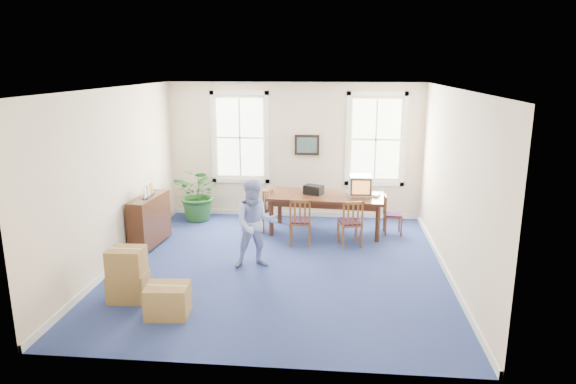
# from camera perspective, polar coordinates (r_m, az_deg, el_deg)

# --- Properties ---
(floor) EXTENTS (6.50, 6.50, 0.00)m
(floor) POSITION_cam_1_polar(r_m,az_deg,el_deg) (9.52, -0.95, -8.18)
(floor) COLOR navy
(floor) RESTS_ON ground
(ceiling) EXTENTS (6.50, 6.50, 0.00)m
(ceiling) POSITION_cam_1_polar(r_m,az_deg,el_deg) (8.82, -1.04, 11.44)
(ceiling) COLOR white
(ceiling) RESTS_ON ground
(wall_back) EXTENTS (6.50, 0.00, 6.50)m
(wall_back) POSITION_cam_1_polar(r_m,az_deg,el_deg) (12.21, 0.72, 4.61)
(wall_back) COLOR beige
(wall_back) RESTS_ON ground
(wall_front) EXTENTS (6.50, 0.00, 6.50)m
(wall_front) POSITION_cam_1_polar(r_m,az_deg,el_deg) (5.94, -4.51, -5.66)
(wall_front) COLOR beige
(wall_front) RESTS_ON ground
(wall_left) EXTENTS (0.00, 6.50, 6.50)m
(wall_left) POSITION_cam_1_polar(r_m,az_deg,el_deg) (9.83, -18.66, 1.55)
(wall_left) COLOR beige
(wall_left) RESTS_ON ground
(wall_right) EXTENTS (0.00, 6.50, 6.50)m
(wall_right) POSITION_cam_1_polar(r_m,az_deg,el_deg) (9.20, 17.91, 0.80)
(wall_right) COLOR beige
(wall_right) RESTS_ON ground
(baseboard_back) EXTENTS (6.00, 0.04, 0.12)m
(baseboard_back) POSITION_cam_1_polar(r_m,az_deg,el_deg) (12.53, 0.68, -2.38)
(baseboard_back) COLOR white
(baseboard_back) RESTS_ON ground
(baseboard_left) EXTENTS (0.04, 6.50, 0.12)m
(baseboard_left) POSITION_cam_1_polar(r_m,az_deg,el_deg) (10.24, -17.83, -6.89)
(baseboard_left) COLOR white
(baseboard_left) RESTS_ON ground
(baseboard_right) EXTENTS (0.04, 6.50, 0.12)m
(baseboard_right) POSITION_cam_1_polar(r_m,az_deg,el_deg) (9.65, 17.05, -8.13)
(baseboard_right) COLOR white
(baseboard_right) RESTS_ON ground
(window_left) EXTENTS (1.40, 0.12, 2.20)m
(window_left) POSITION_cam_1_polar(r_m,az_deg,el_deg) (12.32, -5.36, 6.04)
(window_left) COLOR white
(window_left) RESTS_ON ground
(window_right) EXTENTS (1.40, 0.12, 2.20)m
(window_right) POSITION_cam_1_polar(r_m,az_deg,el_deg) (12.14, 9.73, 5.78)
(window_right) COLOR white
(window_right) RESTS_ON ground
(wall_picture) EXTENTS (0.58, 0.06, 0.48)m
(wall_picture) POSITION_cam_1_polar(r_m,az_deg,el_deg) (12.12, 2.12, 5.24)
(wall_picture) COLOR black
(wall_picture) RESTS_ON ground
(conference_table) EXTENTS (2.54, 1.32, 0.84)m
(conference_table) POSITION_cam_1_polar(r_m,az_deg,el_deg) (11.28, 4.24, -2.39)
(conference_table) COLOR #422212
(conference_table) RESTS_ON ground
(crt_tv) EXTENTS (0.50, 0.54, 0.43)m
(crt_tv) POSITION_cam_1_polar(r_m,az_deg,el_deg) (11.18, 8.02, 0.72)
(crt_tv) COLOR #B7B7BC
(crt_tv) RESTS_ON conference_table
(game_console) EXTENTS (0.22, 0.24, 0.05)m
(game_console) POSITION_cam_1_polar(r_m,az_deg,el_deg) (11.19, 9.71, -0.33)
(game_console) COLOR white
(game_console) RESTS_ON conference_table
(equipment_bag) EXTENTS (0.46, 0.40, 0.20)m
(equipment_bag) POSITION_cam_1_polar(r_m,az_deg,el_deg) (11.20, 2.87, 0.26)
(equipment_bag) COLOR black
(equipment_bag) RESTS_ON conference_table
(chair_near_left) EXTENTS (0.45, 0.45, 0.99)m
(chair_near_left) POSITION_cam_1_polar(r_m,az_deg,el_deg) (10.48, 1.39, -3.22)
(chair_near_left) COLOR brown
(chair_near_left) RESTS_ON ground
(chair_near_right) EXTENTS (0.54, 0.54, 0.98)m
(chair_near_right) POSITION_cam_1_polar(r_m,az_deg,el_deg) (10.46, 6.89, -3.38)
(chair_near_right) COLOR brown
(chair_near_right) RESTS_ON ground
(chair_end_left) EXTENTS (0.57, 0.57, 0.97)m
(chair_end_left) POSITION_cam_1_polar(r_m,az_deg,el_deg) (11.38, -3.08, -1.89)
(chair_end_left) COLOR brown
(chair_end_left) RESTS_ON ground
(chair_end_right) EXTENTS (0.39, 0.39, 0.86)m
(chair_end_right) POSITION_cam_1_polar(r_m,az_deg,el_deg) (11.34, 11.59, -2.49)
(chair_end_right) COLOR brown
(chair_end_right) RESTS_ON ground
(man) EXTENTS (0.92, 0.79, 1.62)m
(man) POSITION_cam_1_polar(r_m,az_deg,el_deg) (9.24, -3.64, -3.56)
(man) COLOR #93A7E3
(man) RESTS_ON ground
(credenza) EXTENTS (0.48, 1.28, 0.98)m
(credenza) POSITION_cam_1_polar(r_m,az_deg,el_deg) (10.71, -15.10, -3.33)
(credenza) COLOR #422212
(credenza) RESTS_ON ground
(brochure_rack) EXTENTS (0.30, 0.58, 0.26)m
(brochure_rack) POSITION_cam_1_polar(r_m,az_deg,el_deg) (10.54, -15.23, -0.12)
(brochure_rack) COLOR #99999E
(brochure_rack) RESTS_ON credenza
(potted_plant) EXTENTS (1.44, 1.36, 1.28)m
(potted_plant) POSITION_cam_1_polar(r_m,az_deg,el_deg) (12.22, -9.81, -0.21)
(potted_plant) COLOR #205320
(potted_plant) RESTS_ON ground
(cardboard_boxes) EXTENTS (1.64, 1.64, 0.89)m
(cardboard_boxes) POSITION_cam_1_polar(r_m,az_deg,el_deg) (8.45, -15.71, -8.42)
(cardboard_boxes) COLOR olive
(cardboard_boxes) RESTS_ON ground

